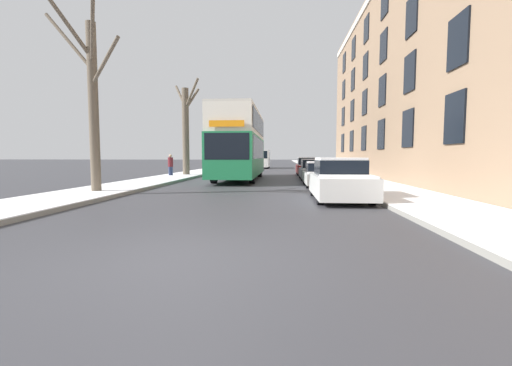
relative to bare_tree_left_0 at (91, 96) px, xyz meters
name	(u,v)px	position (x,y,z in m)	size (l,w,h in m)	color
ground_plane	(178,259)	(6.00, -8.22, -3.92)	(320.00, 320.00, 0.00)	#38383D
sidewalk_left	(238,165)	(-0.11, 44.78, -3.84)	(2.93, 130.00, 0.16)	gray
sidewalk_right	(310,165)	(12.11, 44.78, -3.84)	(2.93, 130.00, 0.16)	gray
terrace_facade_right	(461,72)	(18.07, 8.45, 2.64)	(9.10, 35.78, 13.11)	#8C7056
bare_tree_left_0	(91,96)	(0.00, 0.00, 0.00)	(4.17, 2.86, 7.51)	brown
bare_tree_left_1	(186,129)	(0.12, 12.84, -0.24)	(2.60, 2.63, 7.24)	brown
double_decker_bus	(240,142)	(4.73, 9.46, -1.41)	(2.59, 10.82, 4.45)	#1E7A47
parked_car_0	(340,181)	(9.58, -0.89, -3.23)	(1.85, 4.14, 1.50)	silver
parked_car_1	(322,175)	(9.58, 4.76, -3.32)	(1.77, 3.97, 1.28)	silver
parked_car_2	(313,170)	(9.58, 9.97, -3.29)	(1.71, 4.49, 1.37)	slate
parked_car_3	(307,167)	(9.58, 15.69, -3.25)	(1.68, 3.94, 1.46)	maroon
oncoming_van	(262,159)	(4.82, 31.44, -2.66)	(1.94, 5.66, 2.32)	white
pedestrian_left_sidewalk	(171,165)	(-0.66, 11.41, -2.99)	(0.37, 0.37, 1.70)	navy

